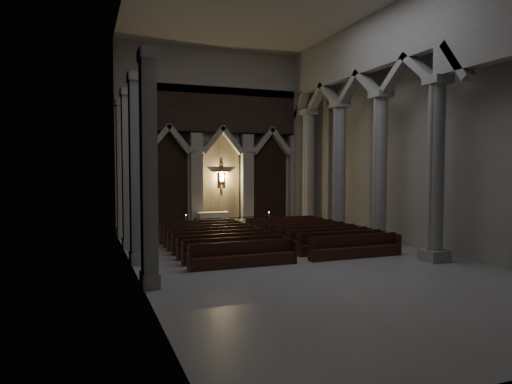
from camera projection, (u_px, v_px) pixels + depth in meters
room at (297, 88)px, 19.98m from camera, size 24.00×24.10×12.00m
sanctuary_wall at (222, 131)px, 30.80m from camera, size 14.00×0.77×12.00m
right_arcade at (383, 94)px, 23.15m from camera, size 1.00×24.00×12.00m
left_pilasters at (131, 172)px, 21.05m from camera, size 0.60×13.00×8.03m
sanctuary_step at (226, 228)px, 30.27m from camera, size 8.50×2.60×0.15m
altar at (213, 220)px, 30.02m from camera, size 2.04×0.81×1.03m
altar_rail at (231, 222)px, 29.20m from camera, size 4.85×0.09×0.95m
candle_stand_left at (186, 229)px, 27.98m from camera, size 0.21×0.21×1.23m
candle_stand_right at (269, 225)px, 29.76m from camera, size 0.21×0.21×1.22m
pews at (267, 240)px, 23.61m from camera, size 10.06×8.71×1.04m
worshipper at (267, 226)px, 26.74m from camera, size 0.49×0.33×1.34m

